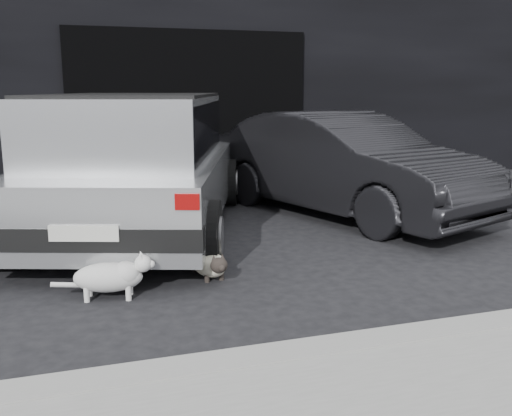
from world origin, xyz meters
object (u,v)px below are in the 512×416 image
object	(u,v)px
second_car	(342,164)
cat_siamese	(210,264)
cat_white	(113,276)
silver_hatchback	(137,158)

from	to	relation	value
second_car	cat_siamese	xyz separation A→B (m)	(-2.27, -2.02, -0.55)
cat_siamese	second_car	bearing A→B (deg)	-145.81
cat_siamese	cat_white	size ratio (longest dim) A/B	0.98
second_car	cat_siamese	distance (m)	3.09
cat_siamese	cat_white	bearing A→B (deg)	9.55
second_car	cat_white	xyz separation A→B (m)	(-3.12, -2.28, -0.49)
silver_hatchback	cat_siamese	world-z (taller)	silver_hatchback
second_car	cat_siamese	world-z (taller)	second_car
silver_hatchback	second_car	distance (m)	2.69
cat_white	second_car	bearing A→B (deg)	137.43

